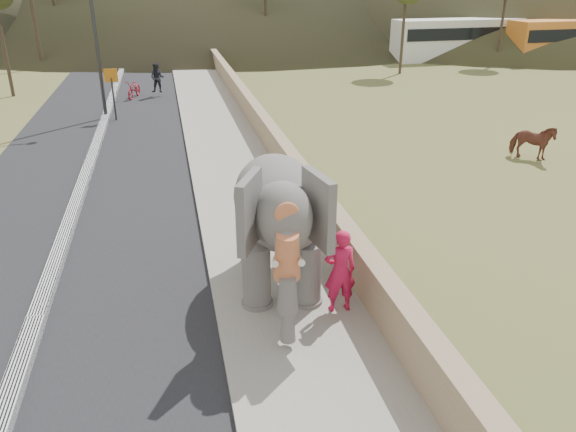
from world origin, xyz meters
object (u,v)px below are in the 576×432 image
object	(u,v)px
lamppost	(99,11)
elephant_and_man	(280,220)
cow	(532,142)
motorcyclist	(143,85)

from	to	relation	value
lamppost	elephant_and_man	distance (m)	18.11
lamppost	elephant_and_man	bearing A→B (deg)	-74.67
cow	motorcyclist	xyz separation A→B (m)	(-14.30, 14.68, 0.04)
elephant_and_man	motorcyclist	distance (m)	22.06
lamppost	cow	world-z (taller)	lamppost
lamppost	cow	bearing A→B (deg)	-32.68
cow	elephant_and_man	size ratio (longest dim) A/B	0.37
elephant_and_man	motorcyclist	size ratio (longest dim) A/B	1.84
cow	elephant_and_man	world-z (taller)	elephant_and_man
cow	elephant_and_man	distance (m)	13.12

